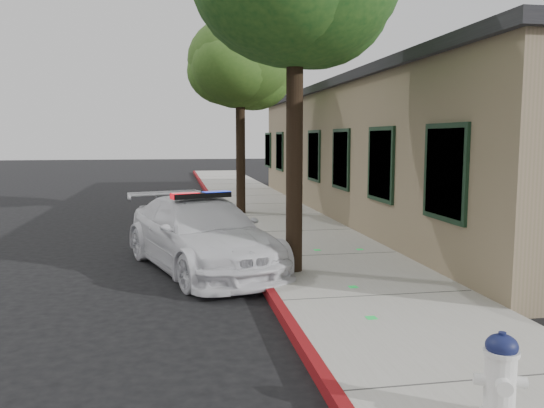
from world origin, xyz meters
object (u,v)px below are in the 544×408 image
Objects in this scene: police_car at (202,234)px; fire_hydrant at (500,376)px; clapboard_building at (427,151)px; street_tree_mid at (240,71)px; street_tree_far at (242,65)px.

fire_hydrant is at bearing -90.34° from police_car.
clapboard_building is 3.50× the size of street_tree_mid.
street_tree_mid is (1.62, 7.09, 3.95)m from police_car.
fire_hydrant is at bearing -113.01° from clapboard_building.
police_car is at bearing 129.97° from fire_hydrant.
police_car is 6.72× the size of fire_hydrant.
street_tree_mid is (-0.56, 13.64, 4.11)m from fire_hydrant.
street_tree_far is (-5.95, 0.65, 2.65)m from clapboard_building.
street_tree_mid is 0.97× the size of street_tree_far.
police_car is (-7.59, -6.19, -1.43)m from clapboard_building.
fire_hydrant is 14.26m from street_tree_mid.
street_tree_mid is 0.29m from street_tree_far.
police_car reaches higher than fire_hydrant.
clapboard_building reaches higher than police_car.
clapboard_building is 4.06× the size of police_car.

